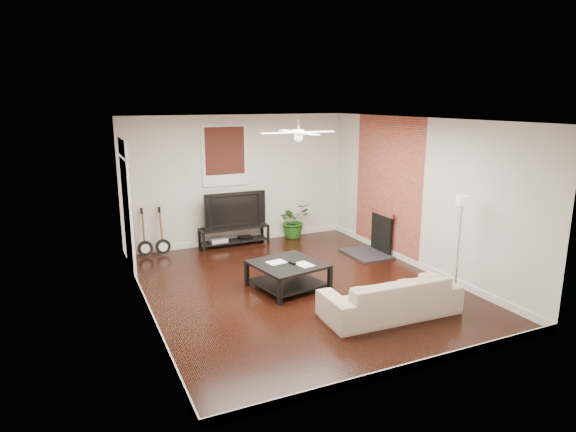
% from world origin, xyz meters
% --- Properties ---
extents(room, '(5.01, 6.01, 2.81)m').
position_xyz_m(room, '(0.00, 0.00, 1.40)').
color(room, black).
rests_on(room, ground).
extents(brick_accent, '(0.02, 2.20, 2.80)m').
position_xyz_m(brick_accent, '(2.49, 1.00, 1.40)').
color(brick_accent, '#A64535').
rests_on(brick_accent, floor).
extents(fireplace, '(0.80, 1.10, 0.92)m').
position_xyz_m(fireplace, '(2.20, 1.00, 0.46)').
color(fireplace, black).
rests_on(fireplace, floor).
extents(window_back, '(1.00, 0.06, 1.30)m').
position_xyz_m(window_back, '(-0.30, 2.97, 1.95)').
color(window_back, '#39120F').
rests_on(window_back, wall_back).
extents(door_left, '(0.08, 1.00, 2.50)m').
position_xyz_m(door_left, '(-2.46, 1.90, 1.25)').
color(door_left, white).
rests_on(door_left, wall_left).
extents(tv_stand, '(1.51, 0.40, 0.42)m').
position_xyz_m(tv_stand, '(-0.20, 2.78, 0.21)').
color(tv_stand, black).
rests_on(tv_stand, floor).
extents(tv, '(1.35, 0.18, 0.78)m').
position_xyz_m(tv, '(-0.20, 2.80, 0.81)').
color(tv, black).
rests_on(tv, tv_stand).
extents(coffee_table, '(1.25, 1.25, 0.45)m').
position_xyz_m(coffee_table, '(-0.19, -0.00, 0.22)').
color(coffee_table, black).
rests_on(coffee_table, floor).
extents(sofa, '(2.08, 0.88, 0.60)m').
position_xyz_m(sofa, '(0.74, -1.59, 0.30)').
color(sofa, '#BEAC8E').
rests_on(sofa, floor).
extents(floor_lamp, '(0.29, 0.29, 1.68)m').
position_xyz_m(floor_lamp, '(2.09, -1.49, 0.84)').
color(floor_lamp, silver).
rests_on(floor_lamp, floor).
extents(potted_plant, '(0.86, 0.79, 0.81)m').
position_xyz_m(potted_plant, '(1.25, 2.82, 0.41)').
color(potted_plant, '#1F5418').
rests_on(potted_plant, floor).
extents(guitar_left, '(0.33, 0.25, 1.00)m').
position_xyz_m(guitar_left, '(-2.10, 2.75, 0.50)').
color(guitar_left, black).
rests_on(guitar_left, floor).
extents(guitar_right, '(0.31, 0.22, 1.00)m').
position_xyz_m(guitar_right, '(-1.75, 2.72, 0.50)').
color(guitar_right, black).
rests_on(guitar_right, floor).
extents(ceiling_fan, '(1.24, 1.24, 0.32)m').
position_xyz_m(ceiling_fan, '(0.00, 0.00, 2.60)').
color(ceiling_fan, white).
rests_on(ceiling_fan, ceiling).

